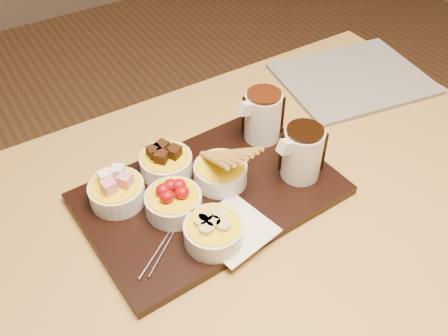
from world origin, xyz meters
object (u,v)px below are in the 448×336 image
bowl_strawberries (174,203)px  pitcher_dark_chocolate (302,154)px  serving_board (210,194)px  dining_table (254,235)px  newspaper (353,78)px  pitcher_milk_chocolate (263,117)px

bowl_strawberries → pitcher_dark_chocolate: (0.25, -0.04, 0.03)m
serving_board → pitcher_dark_chocolate: 0.19m
dining_table → newspaper: newspaper is taller
dining_table → pitcher_dark_chocolate: (0.10, 0.00, 0.17)m
serving_board → pitcher_dark_chocolate: bearing=-20.0°
dining_table → pitcher_milk_chocolate: bearing=51.6°
dining_table → bowl_strawberries: size_ratio=12.00×
newspaper → pitcher_milk_chocolate: bearing=-157.5°
serving_board → pitcher_dark_chocolate: (0.17, -0.05, 0.06)m
pitcher_dark_chocolate → pitcher_milk_chocolate: (0.00, 0.13, 0.00)m
bowl_strawberries → newspaper: (0.58, 0.16, -0.03)m
dining_table → pitcher_dark_chocolate: 0.20m
pitcher_milk_chocolate → newspaper: size_ratio=0.30×
bowl_strawberries → pitcher_milk_chocolate: (0.25, 0.09, 0.03)m
newspaper → serving_board: bearing=-153.3°
dining_table → bowl_strawberries: bearing=162.4°
bowl_strawberries → pitcher_milk_chocolate: bearing=19.1°
serving_board → pitcher_milk_chocolate: (0.17, 0.08, 0.06)m
pitcher_dark_chocolate → newspaper: (0.33, 0.20, -0.06)m
dining_table → pitcher_dark_chocolate: size_ratio=11.80×
dining_table → pitcher_milk_chocolate: (0.11, 0.13, 0.17)m
serving_board → bowl_strawberries: size_ratio=4.60×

